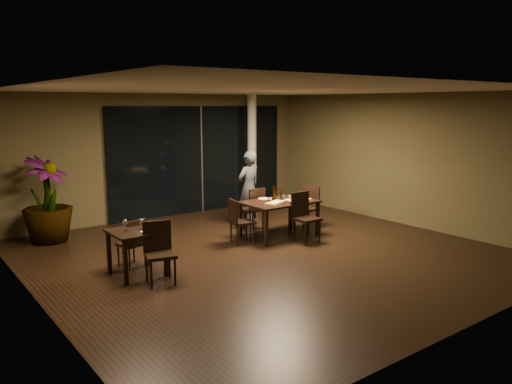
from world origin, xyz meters
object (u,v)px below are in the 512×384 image
(chair_side_near, at_px, (159,249))
(bottle_b, at_px, (281,195))
(bottle_a, at_px, (274,193))
(main_table, at_px, (279,205))
(bottle_c, at_px, (274,193))
(chair_side_far, at_px, (134,241))
(chair_main_near, at_px, (304,214))
(potted_plant, at_px, (47,200))
(diner, at_px, (249,188))
(chair_main_right, at_px, (308,205))
(chair_main_far, at_px, (254,207))
(chair_main_left, at_px, (238,219))
(side_table, at_px, (136,238))

(chair_side_near, xyz_separation_m, bottle_b, (3.31, 1.01, 0.34))
(bottle_a, bearing_deg, main_table, -44.35)
(bottle_c, bearing_deg, chair_side_far, -175.79)
(bottle_b, bearing_deg, chair_main_near, -81.98)
(chair_main_near, xyz_separation_m, potted_plant, (-4.14, 3.05, 0.31))
(main_table, xyz_separation_m, potted_plant, (-3.99, 2.45, 0.19))
(main_table, bearing_deg, bottle_b, 7.76)
(main_table, height_order, bottle_a, bottle_a)
(chair_side_far, distance_m, diner, 3.59)
(main_table, xyz_separation_m, chair_side_near, (-3.25, -1.00, -0.14))
(chair_side_near, bearing_deg, chair_side_far, 106.02)
(main_table, height_order, potted_plant, potted_plant)
(chair_main_right, xyz_separation_m, bottle_a, (-1.06, -0.07, 0.38))
(bottle_b, distance_m, bottle_c, 0.16)
(chair_main_far, xyz_separation_m, chair_main_left, (-0.90, -0.68, -0.03))
(chair_main_near, distance_m, diner, 1.79)
(side_table, relative_size, bottle_b, 3.24)
(chair_side_near, xyz_separation_m, diner, (3.31, 2.17, 0.32))
(chair_main_far, bearing_deg, bottle_b, 101.74)
(bottle_b, bearing_deg, potted_plant, 148.90)
(main_table, height_order, chair_main_near, chair_main_near)
(chair_side_near, height_order, bottle_b, bottle_b)
(bottle_a, distance_m, bottle_c, 0.09)
(chair_side_near, bearing_deg, bottle_a, 33.10)
(main_table, bearing_deg, side_table, -171.63)
(chair_side_far, xyz_separation_m, bottle_b, (3.34, 0.11, 0.40))
(main_table, distance_m, potted_plant, 4.69)
(side_table, bearing_deg, diner, 25.76)
(chair_main_left, bearing_deg, bottle_b, -79.90)
(chair_main_right, bearing_deg, main_table, -96.03)
(chair_main_left, xyz_separation_m, chair_side_near, (-2.24, -1.05, 0.03))
(chair_side_near, bearing_deg, potted_plant, 116.30)
(chair_main_right, bearing_deg, chair_main_far, -133.30)
(main_table, relative_size, bottle_c, 4.90)
(side_table, height_order, chair_main_right, chair_main_right)
(main_table, distance_m, bottle_a, 0.27)
(main_table, relative_size, chair_side_far, 1.79)
(chair_main_near, xyz_separation_m, bottle_c, (-0.17, 0.73, 0.35))
(chair_main_near, height_order, chair_side_near, chair_main_near)
(chair_main_right, height_order, chair_side_near, chair_side_near)
(chair_main_left, xyz_separation_m, chair_side_far, (-2.27, -0.15, -0.03))
(main_table, height_order, chair_side_near, chair_side_near)
(chair_main_left, height_order, bottle_a, bottle_a)
(chair_main_left, height_order, potted_plant, potted_plant)
(chair_main_left, bearing_deg, chair_side_near, 127.51)
(chair_main_right, bearing_deg, side_table, -96.77)
(chair_side_far, bearing_deg, main_table, 169.16)
(chair_main_near, distance_m, chair_side_near, 3.42)
(chair_main_left, bearing_deg, chair_main_near, -106.63)
(chair_side_far, bearing_deg, bottle_c, 171.66)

